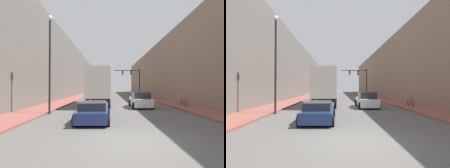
{
  "view_description": "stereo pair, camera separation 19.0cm",
  "coord_description": "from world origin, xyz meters",
  "views": [
    {
      "loc": [
        -0.9,
        -7.11,
        2.22
      ],
      "look_at": [
        -0.61,
        10.41,
        2.52
      ],
      "focal_mm": 28.0,
      "sensor_mm": 36.0,
      "label": 1
    },
    {
      "loc": [
        -0.71,
        -7.11,
        2.22
      ],
      "look_at": [
        -0.61,
        10.41,
        2.52
      ],
      "focal_mm": 28.0,
      "sensor_mm": 36.0,
      "label": 2
    }
  ],
  "objects": [
    {
      "name": "ground_plane",
      "position": [
        0.0,
        0.0,
        0.0
      ],
      "size": [
        200.0,
        200.0,
        0.0
      ],
      "primitive_type": "plane",
      "color": "#565451"
    },
    {
      "name": "sidewalk_right",
      "position": [
        7.43,
        30.0,
        0.07
      ],
      "size": [
        2.98,
        80.0,
        0.15
      ],
      "color": "brown",
      "rests_on": "ground"
    },
    {
      "name": "sidewalk_left",
      "position": [
        -7.43,
        30.0,
        0.07
      ],
      "size": [
        2.98,
        80.0,
        0.15
      ],
      "color": "brown",
      "rests_on": "ground"
    },
    {
      "name": "building_right",
      "position": [
        11.92,
        30.0,
        5.59
      ],
      "size": [
        6.0,
        80.0,
        11.17
      ],
      "color": "#846B56",
      "rests_on": "ground"
    },
    {
      "name": "building_left",
      "position": [
        -11.92,
        30.0,
        6.01
      ],
      "size": [
        6.0,
        80.0,
        12.03
      ],
      "color": "#66605B",
      "rests_on": "ground"
    },
    {
      "name": "semi_truck",
      "position": [
        -2.03,
        15.44,
        2.33
      ],
      "size": [
        2.57,
        12.39,
        4.25
      ],
      "color": "silver",
      "rests_on": "ground"
    },
    {
      "name": "sedan_car",
      "position": [
        -1.9,
        4.3,
        0.62
      ],
      "size": [
        2.1,
        4.49,
        1.27
      ],
      "color": "navy",
      "rests_on": "ground"
    },
    {
      "name": "suv_car",
      "position": [
        2.49,
        11.77,
        0.79
      ],
      "size": [
        2.14,
        4.57,
        1.68
      ],
      "color": "silver",
      "rests_on": "ground"
    },
    {
      "name": "traffic_signal_gantry",
      "position": [
        4.47,
        31.14,
        4.23
      ],
      "size": [
        5.66,
        0.35,
        6.14
      ],
      "color": "black",
      "rests_on": "ground"
    },
    {
      "name": "street_lamp",
      "position": [
        -5.78,
        7.27,
        5.09
      ],
      "size": [
        0.44,
        0.44,
        8.13
      ],
      "color": "black",
      "rests_on": "ground"
    },
    {
      "name": "parked_bicycle",
      "position": [
        7.22,
        11.73,
        0.53
      ],
      "size": [
        0.44,
        1.82,
        0.86
      ],
      "color": "black",
      "rests_on": "sidewalk_right"
    }
  ]
}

